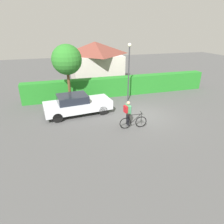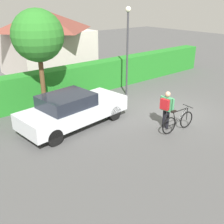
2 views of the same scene
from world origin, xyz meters
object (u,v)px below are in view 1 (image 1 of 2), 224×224
at_px(parked_car_near, 77,104).
at_px(tree_kerbside, 67,60).
at_px(bicycle, 133,122).
at_px(person_rider, 128,111).
at_px(street_lamp, 129,65).

height_order(parked_car_near, tree_kerbside, tree_kerbside).
xyz_separation_m(parked_car_near, bicycle, (2.99, -3.02, -0.35)).
height_order(bicycle, person_rider, person_rider).
distance_m(parked_car_near, person_rider, 3.78).
bearing_deg(parked_car_near, tree_kerbside, 98.00).
height_order(street_lamp, tree_kerbside, tree_kerbside).
relative_size(parked_car_near, bicycle, 2.79).
bearing_deg(person_rider, parked_car_near, 137.57).
bearing_deg(tree_kerbside, parked_car_near, -82.00).
bearing_deg(tree_kerbside, person_rider, -55.93).
bearing_deg(bicycle, person_rider, 112.78).
height_order(person_rider, tree_kerbside, tree_kerbside).
xyz_separation_m(bicycle, street_lamp, (1.39, 4.56, 2.53)).
distance_m(person_rider, tree_kerbside, 6.02).
distance_m(parked_car_near, tree_kerbside, 3.38).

